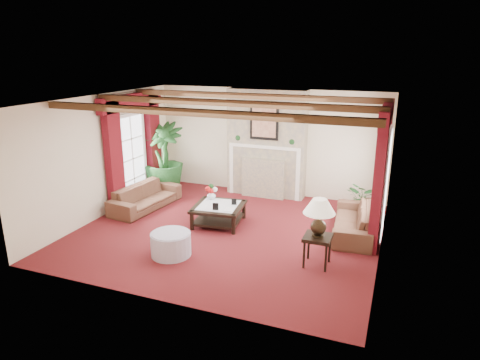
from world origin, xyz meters
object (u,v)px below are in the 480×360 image
at_px(sofa_right, 354,216).
at_px(potted_palm, 165,173).
at_px(sofa_left, 145,193).
at_px(coffee_table, 219,215).
at_px(side_table, 317,251).
at_px(ottoman, 171,244).

height_order(sofa_right, potted_palm, potted_palm).
height_order(sofa_left, coffee_table, sofa_left).
height_order(potted_palm, side_table, potted_palm).
bearing_deg(sofa_left, potted_palm, 16.02).
height_order(sofa_right, side_table, sofa_right).
xyz_separation_m(sofa_right, side_table, (-0.43, -1.62, -0.10)).
xyz_separation_m(side_table, ottoman, (-2.56, -0.57, -0.06)).
relative_size(sofa_right, coffee_table, 1.91).
bearing_deg(side_table, coffee_table, 155.00).
xyz_separation_m(sofa_left, sofa_right, (4.79, 0.25, 0.01)).
bearing_deg(side_table, sofa_right, 75.20).
height_order(sofa_left, ottoman, sofa_left).
distance_m(coffee_table, side_table, 2.58).
relative_size(sofa_left, side_table, 3.55).
height_order(coffee_table, side_table, side_table).
relative_size(coffee_table, ottoman, 1.41).
bearing_deg(potted_palm, ottoman, -57.98).
bearing_deg(sofa_right, side_table, -19.86).
distance_m(potted_palm, ottoman, 3.77).
height_order(sofa_left, potted_palm, potted_palm).
bearing_deg(ottoman, potted_palm, 122.02).
bearing_deg(sofa_right, ottoman, -58.78).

